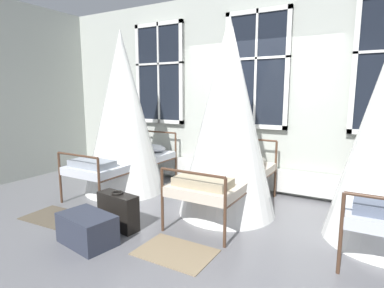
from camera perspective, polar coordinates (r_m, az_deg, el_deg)
The scene contains 9 objects.
ground at distance 4.68m, azimuth 6.98°, elevation -11.52°, with size 18.60×18.60×0.00m, color slate.
back_wall_with_windows at distance 5.40m, azimuth 11.84°, elevation 9.13°, with size 8.30×0.10×3.32m, color #B2B7AD.
window_bank at distance 5.31m, azimuth 11.29°, elevation 4.37°, with size 4.93×0.10×2.90m.
cot_first at distance 5.35m, azimuth -12.49°, elevation 5.16°, with size 1.34×1.98×2.67m.
cot_second at distance 4.27m, azimuth 6.60°, elevation 4.32°, with size 1.34×1.99×2.67m.
rug_first at distance 4.71m, azimuth -23.67°, elevation -12.06°, with size 0.80×0.56×0.01m, color brown.
rug_second at distance 3.48m, azimuth -3.04°, elevation -19.10°, with size 0.80×0.56×0.01m, color #8E7A5B.
suitcase_dark at distance 4.04m, azimuth -13.31°, elevation -11.77°, with size 0.58×0.28×0.47m.
travel_trunk at distance 3.77m, azimuth -18.55°, elevation -14.47°, with size 0.64×0.40×0.34m, color #2D3342.
Camera 1 is at (1.66, -4.05, 1.66)m, focal length 29.26 mm.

